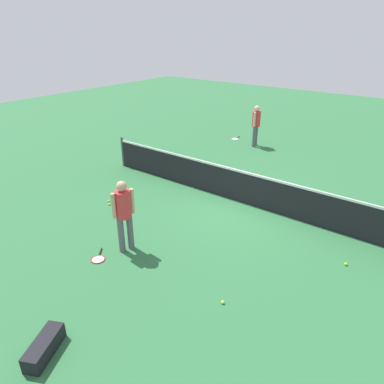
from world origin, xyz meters
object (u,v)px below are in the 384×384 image
at_px(player_far_side, 256,122).
at_px(tennis_ball_by_net, 346,264).
at_px(player_near_side, 124,210).
at_px(tennis_ball_near_player, 223,302).
at_px(tennis_racket_near_player, 98,259).
at_px(tennis_ball_midcourt, 109,201).
at_px(tennis_racket_far_player, 235,139).
at_px(equipment_bag, 45,345).
at_px(tennis_ball_baseline, 109,204).

distance_m(player_far_side, tennis_ball_by_net, 8.39).
height_order(player_near_side, player_far_side, same).
xyz_separation_m(tennis_ball_near_player, tennis_ball_by_net, (1.47, 2.57, 0.00)).
height_order(tennis_racket_near_player, tennis_ball_midcourt, tennis_ball_midcourt).
distance_m(tennis_racket_near_player, tennis_racket_far_player, 9.93).
bearing_deg(tennis_ball_by_net, equipment_bag, -120.97).
relative_size(tennis_ball_by_net, equipment_bag, 0.08).
bearing_deg(player_near_side, player_far_side, 99.00).
distance_m(player_near_side, tennis_ball_near_player, 2.88).
bearing_deg(tennis_racket_far_player, tennis_ball_baseline, -86.41).
bearing_deg(player_near_side, tennis_ball_near_player, -3.43).
bearing_deg(tennis_racket_near_player, player_near_side, 70.95).
xyz_separation_m(tennis_ball_by_net, equipment_bag, (-3.09, -5.16, 0.11)).
xyz_separation_m(tennis_ball_near_player, tennis_ball_midcourt, (-4.91, 1.51, 0.00)).
height_order(tennis_ball_near_player, tennis_ball_by_net, same).
xyz_separation_m(tennis_racket_near_player, tennis_racket_far_player, (-2.29, 9.66, 0.00)).
distance_m(tennis_ball_near_player, tennis_ball_midcourt, 5.13).
distance_m(tennis_ball_midcourt, equipment_bag, 5.24).
height_order(player_far_side, equipment_bag, player_far_side).
xyz_separation_m(tennis_ball_near_player, equipment_bag, (-1.63, -2.58, 0.11)).
distance_m(player_far_side, tennis_ball_near_player, 9.75).
bearing_deg(tennis_ball_baseline, tennis_ball_midcourt, 145.80).
xyz_separation_m(player_far_side, tennis_ball_by_net, (5.54, -6.22, -0.98)).
bearing_deg(tennis_ball_midcourt, tennis_ball_near_player, -17.09).
xyz_separation_m(player_far_side, tennis_racket_near_player, (1.14, -9.29, -1.00)).
distance_m(tennis_racket_near_player, tennis_ball_baseline, 2.61).
height_order(tennis_racket_near_player, equipment_bag, equipment_bag).
bearing_deg(tennis_racket_near_player, tennis_ball_by_net, 34.85).
bearing_deg(equipment_bag, tennis_racket_far_player, 107.02).
bearing_deg(player_far_side, player_near_side, -81.00).
height_order(player_near_side, tennis_ball_by_net, player_near_side).
xyz_separation_m(player_near_side, tennis_ball_midcourt, (-2.20, 1.35, -0.98)).
relative_size(player_near_side, tennis_ball_baseline, 25.76).
distance_m(player_near_side, tennis_ball_midcourt, 2.76).
xyz_separation_m(tennis_ball_by_net, tennis_ball_baseline, (-6.20, -1.18, 0.00)).
relative_size(player_far_side, tennis_ball_by_net, 25.76).
height_order(tennis_racket_far_player, tennis_ball_near_player, tennis_ball_near_player).
height_order(player_near_side, tennis_ball_baseline, player_near_side).
distance_m(player_far_side, tennis_ball_baseline, 7.50).
distance_m(player_far_side, tennis_ball_midcourt, 7.40).
bearing_deg(player_near_side, tennis_racket_near_player, -109.05).
height_order(tennis_racket_near_player, tennis_ball_near_player, tennis_ball_near_player).
xyz_separation_m(player_near_side, tennis_ball_near_player, (2.71, -0.16, -0.98)).
height_order(player_far_side, tennis_ball_by_net, player_far_side).
bearing_deg(tennis_ball_baseline, equipment_bag, -51.95).
bearing_deg(tennis_ball_baseline, tennis_ball_by_net, 10.78).
distance_m(player_far_side, tennis_racket_far_player, 1.57).
height_order(tennis_ball_near_player, equipment_bag, equipment_bag).
bearing_deg(player_near_side, tennis_racket_far_player, 105.61).
xyz_separation_m(tennis_racket_far_player, tennis_ball_near_player, (5.23, -9.17, 0.02)).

